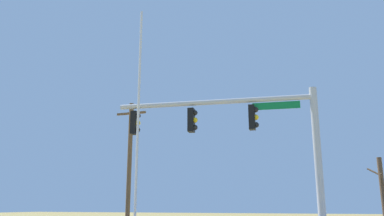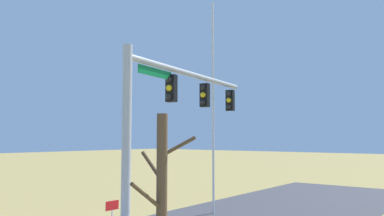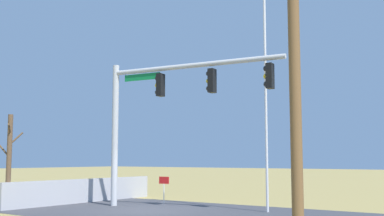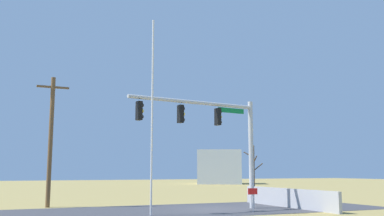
% 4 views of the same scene
% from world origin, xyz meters
% --- Properties ---
extents(ground_plane, '(160.00, 160.00, 0.00)m').
position_xyz_m(ground_plane, '(0.00, 0.00, 0.00)').
color(ground_plane, '#9E894C').
extents(sidewalk_corner, '(6.00, 6.00, 0.01)m').
position_xyz_m(sidewalk_corner, '(3.30, -0.49, 0.00)').
color(sidewalk_corner, '#B7B5AD').
rests_on(sidewalk_corner, ground_plane).
extents(retaining_fence, '(0.20, 8.79, 1.10)m').
position_xyz_m(retaining_fence, '(4.50, -0.82, 0.55)').
color(retaining_fence, '#A8A8AD').
rests_on(retaining_fence, ground_plane).
extents(signal_mast, '(7.85, 1.25, 6.18)m').
position_xyz_m(signal_mast, '(-0.15, -0.81, 4.47)').
color(signal_mast, '#B2B5BA').
rests_on(signal_mast, ground_plane).
extents(flagpole, '(0.10, 0.10, 9.76)m').
position_xyz_m(flagpole, '(-4.29, -2.03, 4.88)').
color(flagpole, silver).
rests_on(flagpole, ground_plane).
extents(utility_pole, '(1.90, 0.26, 7.78)m').
position_xyz_m(utility_pole, '(-8.39, 4.82, 4.05)').
color(utility_pole, brown).
rests_on(utility_pole, ground_plane).
extents(bare_tree, '(1.27, 1.02, 3.83)m').
position_xyz_m(bare_tree, '(4.65, 3.13, 1.98)').
color(bare_tree, brown).
rests_on(bare_tree, ground_plane).
extents(open_sign, '(0.56, 0.04, 1.22)m').
position_xyz_m(open_sign, '(1.12, -2.50, 0.91)').
color(open_sign, silver).
rests_on(open_sign, ground_plane).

